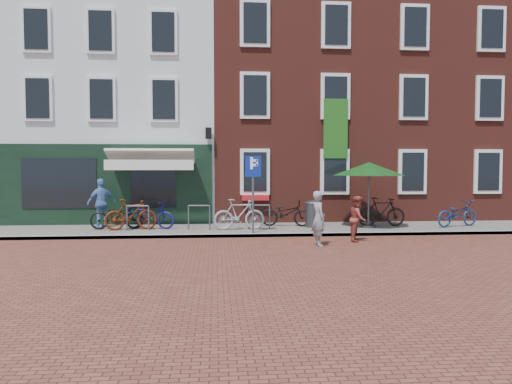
{
  "coord_description": "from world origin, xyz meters",
  "views": [
    {
      "loc": [
        -0.94,
        -14.85,
        2.19
      ],
      "look_at": [
        0.35,
        0.66,
        1.37
      ],
      "focal_mm": 33.93,
      "sensor_mm": 36.0,
      "label": 1
    }
  ],
  "objects": [
    {
      "name": "building_stucco",
      "position": [
        -5.0,
        7.0,
        4.5
      ],
      "size": [
        8.0,
        8.0,
        9.0
      ],
      "primitive_type": "cube",
      "color": "silver",
      "rests_on": "ground"
    },
    {
      "name": "bicycle_1",
      "position": [
        -3.74,
        1.32,
        0.61
      ],
      "size": [
        1.76,
        0.82,
        1.02
      ],
      "primitive_type": "imported",
      "rotation": [
        0.0,
        0.0,
        1.78
      ],
      "color": "#5A1F0B",
      "rests_on": "sidewalk"
    },
    {
      "name": "cafe_person",
      "position": [
        -4.87,
        2.1,
        0.94
      ],
      "size": [
        1.05,
        0.88,
        1.68
      ],
      "primitive_type": "imported",
      "rotation": [
        0.0,
        0.0,
        3.72
      ],
      "color": "#628AC2",
      "rests_on": "sidewalk"
    },
    {
      "name": "bicycle_6",
      "position": [
        7.43,
        1.26,
        0.56
      ],
      "size": [
        1.85,
        1.14,
        0.92
      ],
      "primitive_type": "imported",
      "rotation": [
        0.0,
        0.0,
        1.9
      ],
      "color": "navy",
      "rests_on": "sidewalk"
    },
    {
      "name": "parking_sign",
      "position": [
        0.22,
        0.24,
        1.76
      ],
      "size": [
        0.5,
        0.08,
        2.43
      ],
      "color": "#4C4C4F",
      "rests_on": "sidewalk"
    },
    {
      "name": "bicycle_5",
      "position": [
        4.82,
        1.54,
        0.61
      ],
      "size": [
        1.71,
        0.54,
        1.02
      ],
      "primitive_type": "imported",
      "rotation": [
        0.0,
        0.0,
        1.61
      ],
      "color": "black",
      "rests_on": "sidewalk"
    },
    {
      "name": "bicycle_3",
      "position": [
        -0.17,
        1.1,
        0.61
      ],
      "size": [
        1.73,
        0.61,
        1.02
      ],
      "primitive_type": "imported",
      "rotation": [
        0.0,
        0.0,
        1.65
      ],
      "color": "#99999B",
      "rests_on": "sidewalk"
    },
    {
      "name": "bicycle_0",
      "position": [
        -4.24,
        1.54,
        0.56
      ],
      "size": [
        1.79,
        0.74,
        0.92
      ],
      "primitive_type": "imported",
      "rotation": [
        0.0,
        0.0,
        1.64
      ],
      "color": "black",
      "rests_on": "sidewalk"
    },
    {
      "name": "parasol",
      "position": [
        4.28,
        1.3,
        2.2
      ],
      "size": [
        2.52,
        2.52,
        2.34
      ],
      "color": "#4C4C4F",
      "rests_on": "sidewalk"
    },
    {
      "name": "boy",
      "position": [
        3.21,
        -1.04,
        0.67
      ],
      "size": [
        0.72,
        0.8,
        1.34
      ],
      "primitive_type": "imported",
      "rotation": [
        0.0,
        0.0,
        1.16
      ],
      "color": "brown",
      "rests_on": "ground"
    },
    {
      "name": "litter_bin",
      "position": [
        2.42,
        1.61,
        0.62
      ],
      "size": [
        0.54,
        0.54,
        1.0
      ],
      "color": "#3D3D40",
      "rests_on": "sidewalk"
    },
    {
      "name": "sidewalk",
      "position": [
        1.0,
        1.5,
        0.05
      ],
      "size": [
        24.0,
        3.0,
        0.1
      ],
      "primitive_type": "cube",
      "color": "slate",
      "rests_on": "ground"
    },
    {
      "name": "bicycle_2",
      "position": [
        -3.18,
        1.6,
        0.56
      ],
      "size": [
        1.85,
        1.04,
        0.92
      ],
      "primitive_type": "imported",
      "rotation": [
        0.0,
        0.0,
        1.31
      ],
      "color": "#151058",
      "rests_on": "sidewalk"
    },
    {
      "name": "building_brick_right",
      "position": [
        8.0,
        7.0,
        5.0
      ],
      "size": [
        6.0,
        8.0,
        10.0
      ],
      "primitive_type": "cube",
      "color": "maroon",
      "rests_on": "ground"
    },
    {
      "name": "woman",
      "position": [
        1.89,
        -1.74,
        0.76
      ],
      "size": [
        0.45,
        0.6,
        1.52
      ],
      "primitive_type": "imported",
      "rotation": [
        0.0,
        0.0,
        1.73
      ],
      "color": "gray",
      "rests_on": "ground"
    },
    {
      "name": "building_brick_mid",
      "position": [
        2.0,
        7.0,
        5.0
      ],
      "size": [
        6.0,
        8.0,
        10.0
      ],
      "primitive_type": "cube",
      "color": "maroon",
      "rests_on": "ground"
    },
    {
      "name": "bicycle_4",
      "position": [
        1.5,
        1.89,
        0.56
      ],
      "size": [
        1.84,
        0.99,
        0.92
      ],
      "primitive_type": "imported",
      "rotation": [
        0.0,
        0.0,
        1.34
      ],
      "color": "black",
      "rests_on": "sidewalk"
    },
    {
      "name": "ground",
      "position": [
        0.0,
        0.0,
        0.0
      ],
      "size": [
        80.0,
        80.0,
        0.0
      ],
      "primitive_type": "plane",
      "color": "brown"
    }
  ]
}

